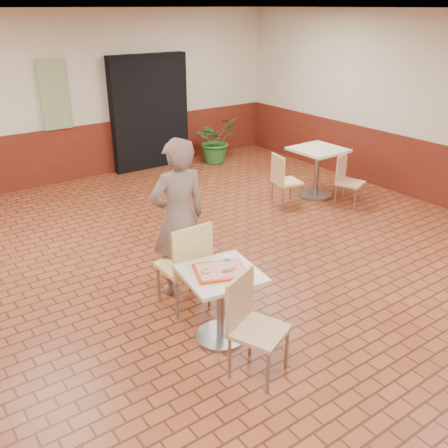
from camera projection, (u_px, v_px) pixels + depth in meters
room_shell at (263, 161)px, 5.36m from camera, size 8.01×10.01×3.01m
wainscot_band at (260, 244)px, 5.76m from camera, size 8.00×10.00×1.00m
corridor_doorway at (150, 112)px, 9.79m from camera, size 1.60×0.22×2.20m
promo_poster at (54, 95)px, 8.67m from camera, size 0.50×0.03×1.20m
main_table at (221, 294)px, 4.77m from camera, size 0.70×0.70×0.74m
chair_main_front at (251, 321)px, 4.31m from camera, size 0.57×0.57×0.95m
chair_main_back at (187, 262)px, 5.23m from camera, size 0.47×0.47×1.01m
customer at (179, 218)px, 5.44m from camera, size 0.69×0.49×1.80m
serving_tray at (221, 271)px, 4.67m from camera, size 0.48×0.37×0.03m
ring_donut at (206, 270)px, 4.62m from camera, size 0.14×0.14×0.03m
long_john_donut at (229, 269)px, 4.64m from camera, size 0.14×0.08×0.04m
paper_cup at (227, 259)px, 4.76m from camera, size 0.07×0.07×0.08m
second_table at (317, 164)px, 8.44m from camera, size 0.79×0.79×0.84m
chair_second_left at (283, 178)px, 8.01m from camera, size 0.48×0.48×0.87m
chair_second_front at (347, 178)px, 8.07m from camera, size 0.49×0.49×0.84m
potted_plant at (215, 140)px, 10.31m from camera, size 0.96×0.87×0.95m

